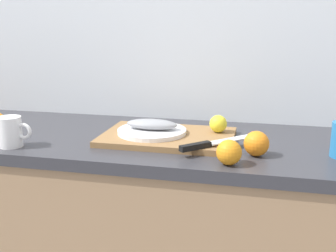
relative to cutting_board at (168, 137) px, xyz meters
name	(u,v)px	position (x,y,z in m)	size (l,w,h in m)	color
back_wall	(135,35)	(-0.22, 0.34, 0.34)	(3.20, 0.05, 2.50)	silver
kitchen_counter	(115,243)	(-0.22, 0.02, -0.46)	(2.00, 0.60, 0.90)	#9E7A56
cutting_board	(168,137)	(0.00, 0.00, 0.00)	(0.46, 0.31, 0.02)	olive
white_plate	(152,131)	(-0.06, 0.00, 0.02)	(0.25, 0.25, 0.01)	white
fish_fillet	(152,124)	(-0.06, 0.00, 0.04)	(0.18, 0.08, 0.04)	gray
chef_knife	(209,144)	(0.16, -0.11, 0.02)	(0.23, 0.22, 0.02)	silver
lemon_0	(218,124)	(0.17, 0.07, 0.04)	(0.06, 0.06, 0.06)	yellow
coffee_mug_0	(11,132)	(-0.49, -0.20, 0.04)	(0.12, 0.08, 0.10)	white
orange_0	(229,152)	(0.23, -0.22, 0.03)	(0.08, 0.08, 0.08)	orange
orange_3	(256,144)	(0.31, -0.11, 0.03)	(0.08, 0.08, 0.08)	orange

